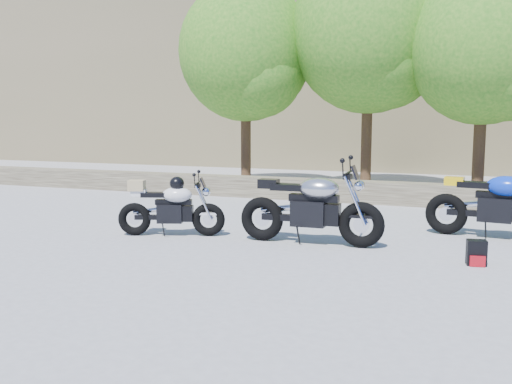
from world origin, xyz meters
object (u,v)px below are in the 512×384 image
silver_bike (311,209)px  white_bike (171,207)px  backpack (476,253)px  blue_bike (498,205)px

silver_bike → white_bike: silver_bike is taller
white_bike → backpack: bearing=-21.8°
silver_bike → white_bike: (-2.36, -0.23, -0.07)m
white_bike → blue_bike: bearing=-0.5°
blue_bike → backpack: (-0.30, -1.93, -0.39)m
blue_bike → backpack: bearing=-92.5°
backpack → white_bike: bearing=167.5°
silver_bike → blue_bike: (2.71, 1.47, -0.01)m
silver_bike → backpack: (2.41, -0.46, -0.40)m
blue_bike → white_bike: bearing=-155.1°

